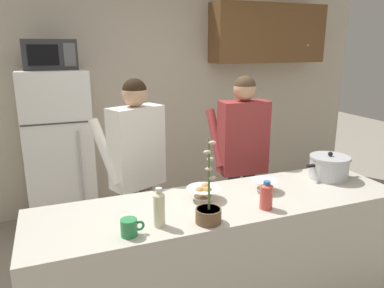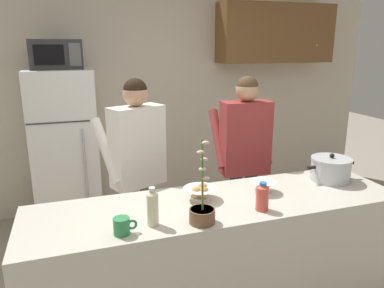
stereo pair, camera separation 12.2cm
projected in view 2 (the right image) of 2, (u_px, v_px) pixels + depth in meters
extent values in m
cube|color=beige|center=(145.00, 98.00, 4.41)|extent=(6.00, 0.12, 2.60)
cube|color=brown|center=(276.00, 33.00, 4.50)|extent=(1.47, 0.34, 0.70)
sphere|color=gold|center=(317.00, 45.00, 4.53)|extent=(0.03, 0.03, 0.03)
cube|color=beige|center=(218.00, 264.00, 2.52)|extent=(2.47, 0.68, 0.92)
cube|color=white|center=(65.00, 151.00, 3.82)|extent=(0.64, 0.64, 1.68)
cube|color=#333333|center=(62.00, 122.00, 3.43)|extent=(0.63, 0.01, 0.01)
cylinder|color=#B2B2B7|center=(85.00, 167.00, 3.58)|extent=(0.02, 0.02, 0.76)
cube|color=#2D2D30|center=(56.00, 54.00, 3.54)|extent=(0.48, 0.36, 0.28)
cube|color=black|center=(49.00, 55.00, 3.36)|extent=(0.26, 0.01, 0.18)
cube|color=#59595B|center=(75.00, 55.00, 3.43)|extent=(0.11, 0.01, 0.21)
cylinder|color=#726656|center=(148.00, 227.00, 3.15)|extent=(0.11, 0.11, 0.81)
cylinder|color=#726656|center=(133.00, 232.00, 3.05)|extent=(0.11, 0.11, 0.81)
cube|color=white|center=(137.00, 146.00, 2.91)|extent=(0.47, 0.35, 0.64)
sphere|color=tan|center=(135.00, 94.00, 2.80)|extent=(0.20, 0.20, 0.20)
sphere|color=black|center=(135.00, 90.00, 2.79)|extent=(0.19, 0.19, 0.19)
cylinder|color=white|center=(150.00, 142.00, 3.14)|extent=(0.22, 0.38, 0.49)
cylinder|color=white|center=(106.00, 151.00, 2.87)|extent=(0.22, 0.38, 0.49)
cylinder|color=#33384C|center=(250.00, 213.00, 3.40)|extent=(0.11, 0.11, 0.81)
cylinder|color=#33384C|center=(235.00, 215.00, 3.37)|extent=(0.11, 0.11, 0.81)
cube|color=#993333|center=(245.00, 138.00, 3.20)|extent=(0.43, 0.23, 0.64)
sphere|color=tan|center=(247.00, 90.00, 3.09)|extent=(0.20, 0.20, 0.20)
sphere|color=#4C3823|center=(247.00, 87.00, 3.08)|extent=(0.19, 0.19, 0.19)
cylinder|color=#993333|center=(262.00, 136.00, 3.37)|extent=(0.11, 0.38, 0.49)
cylinder|color=#993333|center=(218.00, 138.00, 3.26)|extent=(0.11, 0.38, 0.49)
cylinder|color=silver|center=(331.00, 170.00, 2.76)|extent=(0.29, 0.29, 0.16)
cylinder|color=silver|center=(332.00, 159.00, 2.74)|extent=(0.30, 0.30, 0.02)
sphere|color=black|center=(332.00, 156.00, 2.73)|extent=(0.04, 0.04, 0.04)
cube|color=black|center=(311.00, 168.00, 2.70)|extent=(0.06, 0.02, 0.02)
cube|color=black|center=(350.00, 163.00, 2.81)|extent=(0.06, 0.02, 0.02)
cylinder|color=#2D8C4C|center=(122.00, 226.00, 1.98)|extent=(0.09, 0.09, 0.10)
torus|color=#2D8C4C|center=(132.00, 224.00, 1.99)|extent=(0.06, 0.01, 0.06)
cylinder|color=white|center=(200.00, 198.00, 2.43)|extent=(0.12, 0.12, 0.02)
cone|color=white|center=(200.00, 192.00, 2.42)|extent=(0.23, 0.23, 0.06)
sphere|color=tan|center=(196.00, 192.00, 2.39)|extent=(0.07, 0.07, 0.07)
sphere|color=tan|center=(203.00, 188.00, 2.45)|extent=(0.07, 0.07, 0.07)
sphere|color=tan|center=(204.00, 192.00, 2.39)|extent=(0.07, 0.07, 0.07)
cylinder|color=white|center=(263.00, 191.00, 2.55)|extent=(0.11, 0.11, 0.02)
cone|color=white|center=(263.00, 185.00, 2.54)|extent=(0.19, 0.19, 0.06)
cylinder|color=beige|center=(153.00, 210.00, 2.07)|extent=(0.07, 0.07, 0.19)
cone|color=beige|center=(152.00, 192.00, 2.04)|extent=(0.07, 0.07, 0.03)
cylinder|color=white|center=(152.00, 189.00, 2.03)|extent=(0.04, 0.04, 0.02)
cylinder|color=#D84C3F|center=(262.00, 199.00, 2.26)|extent=(0.08, 0.08, 0.15)
cone|color=#D84C3F|center=(263.00, 186.00, 2.24)|extent=(0.08, 0.08, 0.02)
cylinder|color=#3372BF|center=(263.00, 184.00, 2.24)|extent=(0.04, 0.04, 0.02)
cylinder|color=brown|center=(202.00, 216.00, 2.11)|extent=(0.15, 0.15, 0.09)
cylinder|color=#38281E|center=(202.00, 210.00, 2.10)|extent=(0.14, 0.14, 0.01)
cylinder|color=#4C7238|center=(202.00, 175.00, 2.04)|extent=(0.01, 0.03, 0.41)
ellipsoid|color=beige|center=(206.00, 178.00, 2.04)|extent=(0.04, 0.03, 0.02)
ellipsoid|color=beige|center=(202.00, 169.00, 2.04)|extent=(0.04, 0.03, 0.02)
ellipsoid|color=beige|center=(204.00, 159.00, 2.04)|extent=(0.04, 0.03, 0.02)
ellipsoid|color=beige|center=(200.00, 152.00, 1.99)|extent=(0.04, 0.03, 0.02)
ellipsoid|color=beige|center=(206.00, 143.00, 1.98)|extent=(0.04, 0.03, 0.02)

